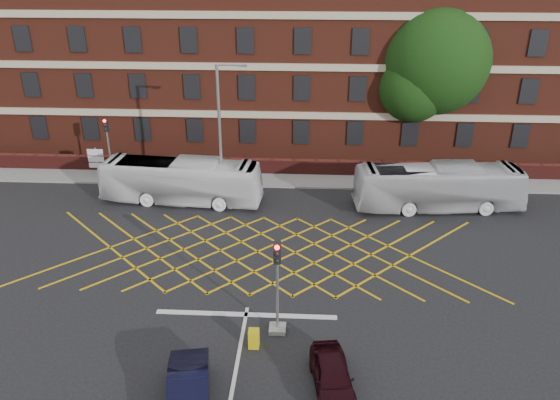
# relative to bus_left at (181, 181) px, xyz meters

# --- Properties ---
(ground) EXTENTS (120.00, 120.00, 0.00)m
(ground) POSITION_rel_bus_left_xyz_m (5.36, -8.06, -1.41)
(ground) COLOR black
(ground) RESTS_ON ground
(victorian_building) EXTENTS (51.00, 12.17, 20.40)m
(victorian_building) POSITION_rel_bus_left_xyz_m (5.61, 13.93, 6.43)
(victorian_building) COLOR #5F2518
(victorian_building) RESTS_ON ground
(boundary_wall) EXTENTS (56.00, 0.50, 1.10)m
(boundary_wall) POSITION_rel_bus_left_xyz_m (5.36, 4.94, -0.86)
(boundary_wall) COLOR #4F1715
(boundary_wall) RESTS_ON ground
(far_pavement) EXTENTS (60.00, 3.00, 0.12)m
(far_pavement) POSITION_rel_bus_left_xyz_m (5.36, 3.94, -1.35)
(far_pavement) COLOR slate
(far_pavement) RESTS_ON ground
(box_junction_hatching) EXTENTS (8.22, 8.22, 0.02)m
(box_junction_hatching) POSITION_rel_bus_left_xyz_m (5.36, -6.06, -1.40)
(box_junction_hatching) COLOR #CC990C
(box_junction_hatching) RESTS_ON ground
(stop_line) EXTENTS (8.00, 0.30, 0.02)m
(stop_line) POSITION_rel_bus_left_xyz_m (5.36, -11.56, -1.40)
(stop_line) COLOR silver
(stop_line) RESTS_ON ground
(bus_left) EXTENTS (10.27, 3.20, 2.82)m
(bus_left) POSITION_rel_bus_left_xyz_m (0.00, 0.00, 0.00)
(bus_left) COLOR white
(bus_left) RESTS_ON ground
(bus_right) EXTENTS (10.38, 3.23, 2.85)m
(bus_right) POSITION_rel_bus_left_xyz_m (15.91, -0.14, 0.02)
(bus_right) COLOR #BBBBBF
(bus_right) RESTS_ON ground
(car_navy) EXTENTS (2.14, 4.28, 1.35)m
(car_navy) POSITION_rel_bus_left_xyz_m (3.99, -17.02, -0.73)
(car_navy) COLOR black
(car_navy) RESTS_ON ground
(car_maroon) EXTENTS (1.87, 3.63, 1.18)m
(car_maroon) POSITION_rel_bus_left_xyz_m (9.00, -15.79, -0.82)
(car_maroon) COLOR black
(car_maroon) RESTS_ON ground
(deciduous_tree) EXTENTS (7.85, 7.70, 11.21)m
(deciduous_tree) POSITION_rel_bus_left_xyz_m (16.78, 8.87, 5.41)
(deciduous_tree) COLOR black
(deciduous_tree) RESTS_ON ground
(traffic_light_near) EXTENTS (0.70, 0.70, 4.27)m
(traffic_light_near) POSITION_rel_bus_left_xyz_m (6.81, -12.59, 0.36)
(traffic_light_near) COLOR slate
(traffic_light_near) RESTS_ON ground
(traffic_light_far) EXTENTS (0.70, 0.70, 4.27)m
(traffic_light_far) POSITION_rel_bus_left_xyz_m (-5.81, 3.74, 0.36)
(traffic_light_far) COLOR slate
(traffic_light_far) RESTS_ON ground
(street_lamp) EXTENTS (2.25, 1.00, 8.68)m
(street_lamp) POSITION_rel_bus_left_xyz_m (2.64, 0.13, 1.56)
(street_lamp) COLOR slate
(street_lamp) RESTS_ON ground
(direction_signs) EXTENTS (1.10, 0.16, 2.20)m
(direction_signs) POSITION_rel_bus_left_xyz_m (-6.74, 3.53, -0.03)
(direction_signs) COLOR gray
(direction_signs) RESTS_ON ground
(utility_cabinet) EXTENTS (0.43, 0.39, 0.81)m
(utility_cabinet) POSITION_rel_bus_left_xyz_m (5.92, -13.65, -1.00)
(utility_cabinet) COLOR gold
(utility_cabinet) RESTS_ON ground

